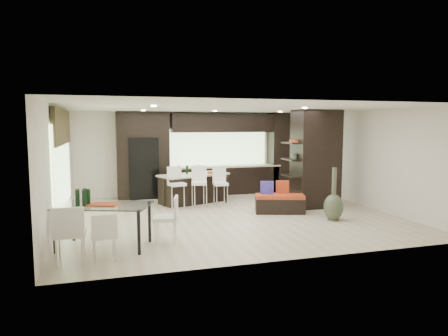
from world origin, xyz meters
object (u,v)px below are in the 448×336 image
object	(u,v)px
kitchen_island	(194,188)
dining_table	(104,226)
stool_right	(221,191)
floor_vase	(334,194)
bench	(280,204)
chair_far	(70,237)
chair_end	(166,221)
chair_near	(104,238)
stool_mid	(199,191)
stool_left	(177,192)

from	to	relation	value
kitchen_island	dining_table	bearing A→B (deg)	-144.10
stool_right	floor_vase	distance (m)	3.23
bench	chair_far	distance (m)	5.55
kitchen_island	chair_far	world-z (taller)	chair_far
stool_right	chair_end	world-z (taller)	stool_right
bench	chair_near	size ratio (longest dim) A/B	1.66
chair_far	dining_table	bearing A→B (deg)	58.21
stool_right	chair_near	distance (m)	4.98
stool_mid	chair_near	xyz separation A→B (m)	(-2.52, -3.84, -0.09)
chair_near	chair_far	size ratio (longest dim) A/B	0.83
stool_mid	dining_table	xyz separation A→B (m)	(-2.52, -3.08, -0.06)
floor_vase	kitchen_island	bearing A→B (deg)	131.34
chair_near	kitchen_island	bearing A→B (deg)	55.71
stool_right	kitchen_island	bearing A→B (deg)	133.22
floor_vase	chair_end	bearing A→B (deg)	-170.57
chair_end	stool_right	bearing A→B (deg)	-18.60
floor_vase	dining_table	xyz separation A→B (m)	(-5.28, -0.69, -0.24)
stool_mid	stool_right	distance (m)	0.62
stool_right	floor_vase	xyz separation A→B (m)	(2.14, -2.41, 0.21)
stool_right	chair_near	xyz separation A→B (m)	(-3.14, -3.86, -0.05)
chair_near	floor_vase	bearing A→B (deg)	9.78
kitchen_island	stool_mid	distance (m)	0.74
floor_vase	stool_mid	bearing A→B (deg)	139.05
stool_mid	chair_end	size ratio (longest dim) A/B	1.12
stool_left	floor_vase	xyz separation A→B (m)	(3.39, -2.40, 0.18)
kitchen_island	stool_right	size ratio (longest dim) A/B	2.34
chair_end	chair_far	bearing A→B (deg)	129.70
floor_vase	chair_near	bearing A→B (deg)	-164.67
bench	floor_vase	xyz separation A→B (m)	(0.91, -1.10, 0.40)
bench	dining_table	xyz separation A→B (m)	(-4.37, -1.79, 0.16)
chair_end	floor_vase	bearing A→B (deg)	-66.46
kitchen_island	chair_end	world-z (taller)	kitchen_island
chair_far	chair_end	xyz separation A→B (m)	(1.68, 0.80, -0.04)
floor_vase	chair_near	xyz separation A→B (m)	(-5.28, -1.45, -0.26)
chair_near	dining_table	bearing A→B (deg)	84.46
stool_left	bench	distance (m)	2.81
kitchen_island	chair_far	xyz separation A→B (m)	(-3.04, -4.63, 0.04)
kitchen_island	bench	bearing A→B (deg)	-68.46
bench	chair_end	bearing A→B (deg)	-133.57
stool_left	bench	bearing A→B (deg)	-40.85
stool_left	stool_mid	world-z (taller)	stool_mid
stool_left	floor_vase	world-z (taller)	floor_vase
stool_left	dining_table	distance (m)	3.62
chair_far	kitchen_island	bearing A→B (deg)	58.18
bench	stool_mid	bearing A→B (deg)	162.51
bench	dining_table	distance (m)	4.73
chair_far	floor_vase	bearing A→B (deg)	15.88
stool_right	chair_far	distance (m)	5.35
floor_vase	chair_end	xyz separation A→B (m)	(-4.13, -0.69, -0.22)
stool_mid	chair_far	distance (m)	4.94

